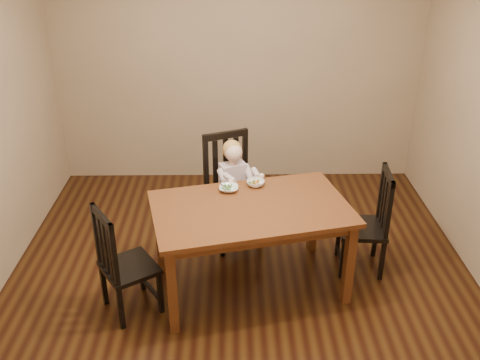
{
  "coord_description": "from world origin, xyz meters",
  "views": [
    {
      "loc": [
        -0.07,
        -3.74,
        2.82
      ],
      "look_at": [
        -0.01,
        0.25,
        0.81
      ],
      "focal_mm": 40.0,
      "sensor_mm": 36.0,
      "label": 1
    }
  ],
  "objects_px": {
    "chair_child": "(231,192)",
    "toddler": "(234,182)",
    "dining_table": "(251,216)",
    "chair_left": "(123,264)",
    "chair_right": "(368,223)",
    "bowl_peas": "(229,189)",
    "bowl_veg": "(256,183)"
  },
  "relations": [
    {
      "from": "chair_child",
      "to": "bowl_peas",
      "type": "bearing_deg",
      "value": 65.0
    },
    {
      "from": "chair_right",
      "to": "dining_table",
      "type": "bearing_deg",
      "value": 108.5
    },
    {
      "from": "bowl_peas",
      "to": "bowl_veg",
      "type": "bearing_deg",
      "value": 20.93
    },
    {
      "from": "dining_table",
      "to": "chair_child",
      "type": "bearing_deg",
      "value": 101.73
    },
    {
      "from": "bowl_veg",
      "to": "bowl_peas",
      "type": "bearing_deg",
      "value": -159.07
    },
    {
      "from": "chair_left",
      "to": "bowl_peas",
      "type": "distance_m",
      "value": 1.03
    },
    {
      "from": "dining_table",
      "to": "toddler",
      "type": "relative_size",
      "value": 3.25
    },
    {
      "from": "chair_right",
      "to": "chair_child",
      "type": "bearing_deg",
      "value": 71.85
    },
    {
      "from": "bowl_veg",
      "to": "toddler",
      "type": "bearing_deg",
      "value": 118.66
    },
    {
      "from": "chair_right",
      "to": "bowl_peas",
      "type": "height_order",
      "value": "chair_right"
    },
    {
      "from": "chair_right",
      "to": "toddler",
      "type": "height_order",
      "value": "chair_right"
    },
    {
      "from": "chair_right",
      "to": "chair_left",
      "type": "bearing_deg",
      "value": 109.83
    },
    {
      "from": "bowl_peas",
      "to": "bowl_veg",
      "type": "distance_m",
      "value": 0.24
    },
    {
      "from": "chair_left",
      "to": "chair_right",
      "type": "relative_size",
      "value": 0.98
    },
    {
      "from": "chair_child",
      "to": "chair_left",
      "type": "distance_m",
      "value": 1.32
    },
    {
      "from": "toddler",
      "to": "bowl_veg",
      "type": "bearing_deg",
      "value": 96.16
    },
    {
      "from": "chair_right",
      "to": "bowl_veg",
      "type": "height_order",
      "value": "chair_right"
    },
    {
      "from": "chair_child",
      "to": "bowl_veg",
      "type": "relative_size",
      "value": 6.9
    },
    {
      "from": "chair_child",
      "to": "chair_left",
      "type": "relative_size",
      "value": 1.14
    },
    {
      "from": "dining_table",
      "to": "bowl_peas",
      "type": "bearing_deg",
      "value": 123.08
    },
    {
      "from": "chair_right",
      "to": "bowl_veg",
      "type": "xyz_separation_m",
      "value": [
        -0.96,
        0.1,
        0.34
      ]
    },
    {
      "from": "chair_child",
      "to": "dining_table",
      "type": "bearing_deg",
      "value": 79.23
    },
    {
      "from": "toddler",
      "to": "bowl_veg",
      "type": "relative_size",
      "value": 3.42
    },
    {
      "from": "chair_child",
      "to": "toddler",
      "type": "xyz_separation_m",
      "value": [
        0.02,
        -0.05,
        0.13
      ]
    },
    {
      "from": "chair_right",
      "to": "toddler",
      "type": "distance_m",
      "value": 1.23
    },
    {
      "from": "chair_child",
      "to": "chair_right",
      "type": "xyz_separation_m",
      "value": [
        1.16,
        -0.48,
        -0.06
      ]
    },
    {
      "from": "bowl_peas",
      "to": "toddler",
      "type": "bearing_deg",
      "value": 84.46
    },
    {
      "from": "toddler",
      "to": "dining_table",
      "type": "bearing_deg",
      "value": 78.41
    },
    {
      "from": "dining_table",
      "to": "bowl_peas",
      "type": "height_order",
      "value": "bowl_peas"
    },
    {
      "from": "dining_table",
      "to": "bowl_veg",
      "type": "distance_m",
      "value": 0.37
    },
    {
      "from": "chair_left",
      "to": "chair_right",
      "type": "distance_m",
      "value": 2.06
    },
    {
      "from": "chair_child",
      "to": "toddler",
      "type": "distance_m",
      "value": 0.14
    }
  ]
}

